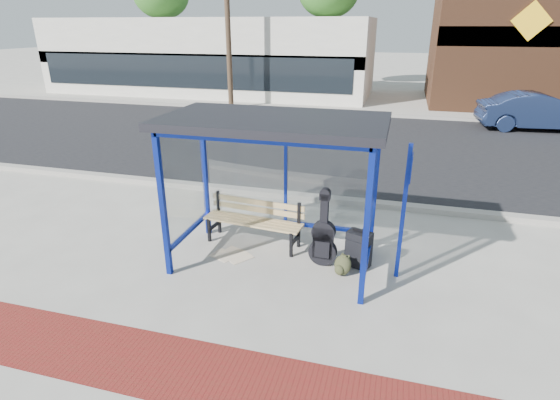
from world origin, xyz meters
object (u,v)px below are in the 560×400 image
(bench, at_px, (254,218))
(guitar_bag, at_px, (323,239))
(backpack, at_px, (342,266))
(suitcase, at_px, (359,249))
(parked_car, at_px, (538,112))

(bench, distance_m, guitar_bag, 1.39)
(bench, relative_size, backpack, 5.39)
(guitar_bag, xyz_separation_m, suitcase, (0.57, 0.09, -0.15))
(guitar_bag, distance_m, backpack, 0.52)
(guitar_bag, height_order, backpack, guitar_bag)
(bench, bearing_deg, guitar_bag, -12.52)
(guitar_bag, relative_size, backpack, 3.73)
(suitcase, bearing_deg, backpack, -103.88)
(bench, relative_size, suitcase, 2.71)
(suitcase, bearing_deg, parked_car, 84.97)
(backpack, relative_size, parked_car, 0.08)
(guitar_bag, relative_size, suitcase, 1.88)
(bench, bearing_deg, suitcase, -4.74)
(guitar_bag, bearing_deg, parked_car, 64.95)
(bench, xyz_separation_m, backpack, (1.67, -0.67, -0.32))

